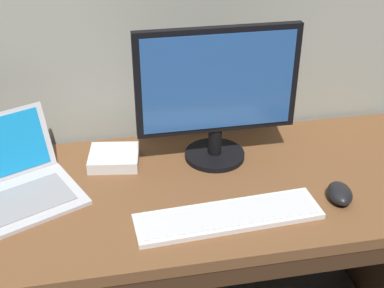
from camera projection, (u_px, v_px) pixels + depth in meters
name	position (u px, v px, depth m)	size (l,w,h in m)	color
desk	(171.00, 245.00, 1.59)	(1.68, 0.63, 0.74)	brown
laptop_silver	(5.00, 182.00, 1.44)	(0.44, 0.42, 0.19)	silver
external_monitor	(217.00, 93.00, 1.51)	(0.48, 0.19, 0.42)	black
wired_keyboard	(228.00, 216.00, 1.37)	(0.50, 0.15, 0.02)	white
computer_mouse	(340.00, 193.00, 1.43)	(0.07, 0.10, 0.04)	black
external_drive_box	(114.00, 158.00, 1.60)	(0.15, 0.13, 0.04)	silver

